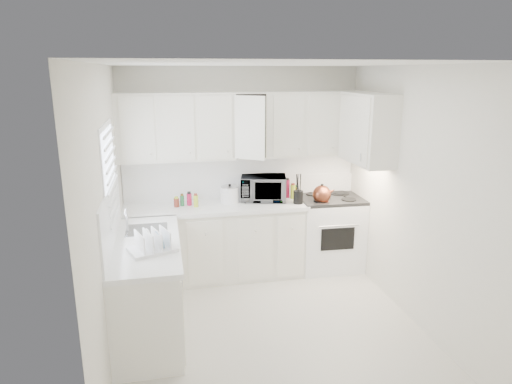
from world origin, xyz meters
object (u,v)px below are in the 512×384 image
object	(u,v)px
rice_cooker	(230,193)
utensil_crock	(298,188)
stove	(329,223)
tea_kettle	(322,193)
dish_rack	(152,240)
microwave	(263,185)

from	to	relation	value
rice_cooker	utensil_crock	xyz separation A→B (m)	(0.82, -0.23, 0.08)
stove	tea_kettle	world-z (taller)	stove
tea_kettle	dish_rack	bearing A→B (deg)	-126.35
rice_cooker	dish_rack	xyz separation A→B (m)	(-0.93, -1.44, -0.01)
dish_rack	stove	bearing A→B (deg)	11.31
tea_kettle	rice_cooker	size ratio (longest dim) A/B	1.22
stove	tea_kettle	distance (m)	0.52
rice_cooker	utensil_crock	world-z (taller)	utensil_crock
dish_rack	utensil_crock	bearing A→B (deg)	14.74
stove	microwave	xyz separation A→B (m)	(-0.87, 0.11, 0.52)
stove	dish_rack	size ratio (longest dim) A/B	3.07
stove	dish_rack	world-z (taller)	stove
microwave	utensil_crock	bearing A→B (deg)	-19.83
stove	microwave	distance (m)	1.02
rice_cooker	dish_rack	distance (m)	1.72
microwave	dish_rack	world-z (taller)	microwave
tea_kettle	microwave	xyz separation A→B (m)	(-0.69, 0.27, 0.07)
utensil_crock	dish_rack	world-z (taller)	utensil_crock
microwave	utensil_crock	xyz separation A→B (m)	(0.39, -0.25, 0.00)
tea_kettle	utensil_crock	distance (m)	0.31
tea_kettle	utensil_crock	xyz separation A→B (m)	(-0.30, 0.02, 0.07)
microwave	stove	bearing A→B (deg)	5.81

